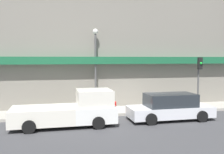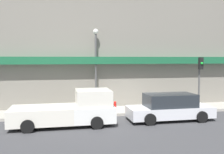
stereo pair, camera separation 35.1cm
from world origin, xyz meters
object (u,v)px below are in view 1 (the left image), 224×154
parked_car (170,107)px  fire_hydrant (115,106)px  street_lamp (96,59)px  pickup_truck (71,110)px  traffic_light (199,73)px

parked_car → fire_hydrant: bearing=138.8°
street_lamp → pickup_truck: bearing=-118.0°
fire_hydrant → parked_car: bearing=-41.0°
street_lamp → traffic_light: street_lamp is taller
pickup_truck → parked_car: bearing=2.0°
pickup_truck → parked_car: pickup_truck is taller
fire_hydrant → street_lamp: street_lamp is taller
pickup_truck → fire_hydrant: size_ratio=8.67×
fire_hydrant → pickup_truck: bearing=-141.2°
pickup_truck → fire_hydrant: pickup_truck is taller
pickup_truck → street_lamp: size_ratio=1.00×
parked_car → traffic_light: 3.90m
parked_car → fire_hydrant: size_ratio=7.86×
street_lamp → traffic_light: (6.76, -1.72, -0.98)m
pickup_truck → street_lamp: bearing=64.0°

